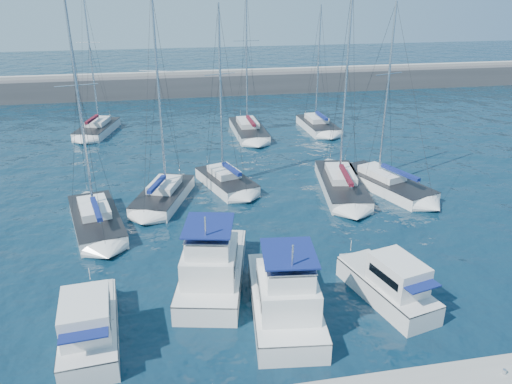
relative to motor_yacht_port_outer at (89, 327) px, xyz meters
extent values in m
plane|color=black|center=(9.64, 4.95, -0.94)|extent=(220.00, 220.00, 0.00)
cube|color=#424244|center=(9.64, 56.95, 0.06)|extent=(160.00, 6.00, 4.00)
cube|color=gray|center=(9.64, 56.95, 2.26)|extent=(160.00, 1.20, 0.50)
cylinder|color=silver|center=(17.64, -6.05, -0.22)|extent=(0.16, 0.16, 0.25)
cube|color=silver|center=(-0.02, 0.26, -0.54)|extent=(3.11, 6.75, 1.60)
cube|color=#262628|center=(-0.02, 0.26, 0.21)|extent=(3.16, 6.75, 0.08)
cube|color=silver|center=(0.05, -0.53, 1.06)|extent=(2.42, 3.21, 1.60)
cube|color=black|center=(0.05, -0.53, 1.14)|extent=(2.41, 2.61, 0.45)
cube|color=navy|center=(0.15, -1.72, 1.36)|extent=(2.20, 2.17, 0.07)
cube|color=silver|center=(6.33, 4.22, -0.54)|extent=(4.98, 8.82, 1.60)
cube|color=#262628|center=(6.33, 4.22, 0.21)|extent=(5.05, 8.83, 0.08)
cube|color=silver|center=(6.12, 3.23, 1.06)|extent=(3.55, 4.36, 1.60)
cube|color=black|center=(6.12, 3.23, 1.14)|extent=(3.44, 3.62, 0.45)
cube|color=silver|center=(6.07, 3.04, 2.31)|extent=(2.76, 3.11, 0.90)
cube|color=navy|center=(6.07, 3.04, 3.31)|extent=(3.11, 3.55, 0.08)
cube|color=white|center=(9.65, 0.65, -0.54)|extent=(4.19, 8.44, 1.60)
cube|color=#262628|center=(9.65, 0.65, 0.21)|extent=(4.26, 8.45, 0.08)
cube|color=white|center=(9.54, -0.34, 1.06)|extent=(3.20, 4.06, 1.60)
cube|color=black|center=(9.54, -0.34, 1.14)|extent=(3.17, 3.32, 0.45)
cube|color=white|center=(9.51, -0.54, 2.31)|extent=(2.52, 2.87, 0.90)
cube|color=navy|center=(9.51, -0.54, 3.31)|extent=(2.84, 3.28, 0.08)
cube|color=silver|center=(15.40, 0.85, -0.54)|extent=(3.71, 6.66, 1.60)
cube|color=#262628|center=(15.40, 0.85, 0.21)|extent=(3.75, 6.67, 0.08)
cube|color=silver|center=(15.58, 0.10, 1.06)|extent=(2.57, 3.30, 1.60)
cube|color=black|center=(15.58, 0.10, 1.14)|extent=(2.47, 2.74, 0.45)
cube|color=navy|center=(15.86, -1.02, 1.36)|extent=(2.22, 2.30, 0.07)
cube|color=white|center=(-1.03, 12.78, -0.64)|extent=(4.82, 8.82, 1.30)
cube|color=#262628|center=(-1.03, 12.78, -0.01)|extent=(4.88, 8.84, 0.06)
cube|color=white|center=(-1.15, 13.29, 0.31)|extent=(2.73, 4.01, 0.55)
cylinder|color=silver|center=(-1.22, 13.59, 7.49)|extent=(0.18, 0.18, 13.96)
cylinder|color=silver|center=(-0.75, 11.56, 0.86)|extent=(1.07, 4.10, 0.12)
cube|color=navy|center=(-0.72, 11.46, 1.01)|extent=(1.20, 3.74, 0.28)
cube|color=silver|center=(3.69, 16.30, -0.64)|extent=(5.29, 7.85, 1.30)
cube|color=#262628|center=(3.69, 16.30, -0.01)|extent=(5.35, 7.87, 0.06)
cube|color=silver|center=(3.85, 16.73, 0.31)|extent=(2.91, 3.65, 0.55)
cylinder|color=silver|center=(3.94, 16.98, 7.65)|extent=(0.18, 0.18, 14.29)
cylinder|color=silver|center=(3.32, 15.28, 0.86)|extent=(1.35, 3.45, 0.12)
cube|color=navy|center=(3.29, 15.18, 1.01)|extent=(1.44, 3.19, 0.28)
cube|color=silver|center=(8.95, 18.40, -0.64)|extent=(4.80, 7.15, 1.30)
cube|color=#262628|center=(8.95, 18.40, -0.01)|extent=(4.85, 7.17, 0.06)
cube|color=silver|center=(8.82, 18.79, 0.31)|extent=(2.68, 3.32, 0.55)
cylinder|color=silver|center=(8.75, 19.02, 7.06)|extent=(0.18, 0.18, 13.12)
cylinder|color=silver|center=(9.26, 17.46, 0.86)|extent=(1.13, 3.16, 0.12)
cube|color=navy|center=(9.29, 17.36, 1.01)|extent=(1.25, 2.92, 0.28)
cube|color=silver|center=(18.21, 15.91, -0.64)|extent=(4.61, 9.97, 1.30)
cube|color=#262628|center=(18.21, 15.91, -0.01)|extent=(4.67, 9.98, 0.06)
cube|color=silver|center=(18.31, 16.50, 0.31)|extent=(2.67, 4.47, 0.55)
cylinder|color=silver|center=(18.37, 16.86, 7.87)|extent=(0.18, 0.18, 14.73)
cylinder|color=silver|center=(17.98, 14.49, 0.86)|extent=(0.89, 4.76, 0.12)
cube|color=#51101C|center=(17.96, 14.39, 1.01)|extent=(1.04, 4.32, 0.28)
cube|color=white|center=(21.93, 15.49, -0.64)|extent=(5.79, 9.31, 1.30)
cube|color=#262628|center=(21.93, 15.49, -0.01)|extent=(5.85, 9.33, 0.06)
cube|color=white|center=(21.75, 16.01, 0.31)|extent=(3.13, 4.29, 0.55)
cylinder|color=silver|center=(21.64, 16.32, 7.12)|extent=(0.18, 0.18, 13.23)
cylinder|color=silver|center=(22.38, 14.25, 0.86)|extent=(1.60, 4.19, 0.12)
cube|color=navy|center=(22.41, 14.15, 1.01)|extent=(1.66, 3.85, 0.28)
cube|color=silver|center=(-3.40, 37.11, -0.64)|extent=(4.75, 8.04, 1.30)
cube|color=#262628|center=(-3.40, 37.11, -0.01)|extent=(4.81, 8.06, 0.06)
cube|color=silver|center=(-3.28, 37.56, 0.31)|extent=(2.70, 3.67, 0.55)
cylinder|color=silver|center=(-3.21, 37.84, 7.57)|extent=(0.18, 0.18, 14.13)
cylinder|color=silver|center=(-3.67, 36.01, 0.86)|extent=(1.04, 3.68, 0.12)
cube|color=#51101C|center=(-3.70, 35.91, 1.01)|extent=(1.17, 3.37, 0.28)
cube|color=silver|center=(13.46, 33.45, -0.64)|extent=(3.20, 8.97, 1.30)
cube|color=#262628|center=(13.46, 33.45, -0.01)|extent=(3.27, 8.97, 0.06)
cube|color=silver|center=(13.45, 34.00, 0.31)|extent=(2.06, 3.93, 0.55)
cylinder|color=silver|center=(13.45, 34.34, 7.75)|extent=(0.18, 0.18, 14.49)
cylinder|color=silver|center=(13.47, 32.11, 0.86)|extent=(0.17, 4.47, 0.12)
cube|color=#51101C|center=(13.47, 32.01, 1.01)|extent=(0.40, 4.02, 0.28)
cube|color=white|center=(21.71, 33.92, -0.64)|extent=(3.26, 7.59, 1.30)
cube|color=#262628|center=(21.71, 33.92, -0.01)|extent=(3.32, 7.59, 0.06)
cube|color=white|center=(21.70, 34.38, 0.31)|extent=(2.06, 3.34, 0.55)
cylinder|color=silver|center=(21.69, 34.66, 6.64)|extent=(0.18, 0.18, 12.26)
cylinder|color=silver|center=(21.75, 32.79, 0.86)|extent=(0.25, 3.75, 0.12)
cube|color=navy|center=(21.76, 32.69, 1.01)|extent=(0.47, 3.38, 0.28)
camera|label=1|loc=(4.22, -20.32, 15.08)|focal=35.00mm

